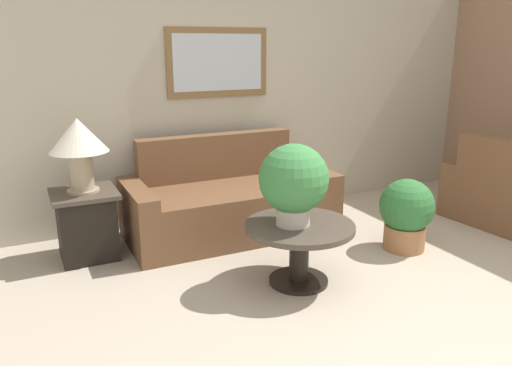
# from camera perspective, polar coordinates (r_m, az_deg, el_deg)

# --- Properties ---
(ground_plane) EXTENTS (20.00, 20.00, 0.00)m
(ground_plane) POSITION_cam_1_polar(r_m,az_deg,el_deg) (3.50, 22.03, -15.51)
(ground_plane) COLOR tan
(wall_back) EXTENTS (7.29, 0.09, 2.60)m
(wall_back) POSITION_cam_1_polar(r_m,az_deg,el_deg) (5.27, 0.56, 10.86)
(wall_back) COLOR #B2A893
(wall_back) RESTS_ON ground_plane
(couch_main) EXTENTS (1.92, 0.89, 0.90)m
(couch_main) POSITION_cam_1_polar(r_m,az_deg,el_deg) (4.72, -3.08, -2.28)
(couch_main) COLOR brown
(couch_main) RESTS_ON ground_plane
(armchair) EXTENTS (0.96, 1.15, 0.90)m
(armchair) POSITION_cam_1_polar(r_m,az_deg,el_deg) (5.56, 27.12, -1.25)
(armchair) COLOR brown
(armchair) RESTS_ON ground_plane
(coffee_table) EXTENTS (0.81, 0.81, 0.47)m
(coffee_table) POSITION_cam_1_polar(r_m,az_deg,el_deg) (3.73, 4.98, -6.54)
(coffee_table) COLOR black
(coffee_table) RESTS_ON ground_plane
(side_table) EXTENTS (0.52, 0.52, 0.58)m
(side_table) POSITION_cam_1_polar(r_m,az_deg,el_deg) (4.41, -18.79, -4.43)
(side_table) COLOR black
(side_table) RESTS_ON ground_plane
(table_lamp) EXTENTS (0.46, 0.46, 0.60)m
(table_lamp) POSITION_cam_1_polar(r_m,az_deg,el_deg) (4.23, -19.62, 4.49)
(table_lamp) COLOR tan
(table_lamp) RESTS_ON side_table
(potted_plant_on_table) EXTENTS (0.50, 0.50, 0.60)m
(potted_plant_on_table) POSITION_cam_1_polar(r_m,az_deg,el_deg) (3.57, 4.32, 0.19)
(potted_plant_on_table) COLOR beige
(potted_plant_on_table) RESTS_ON coffee_table
(potted_plant_floor) EXTENTS (0.47, 0.47, 0.63)m
(potted_plant_floor) POSITION_cam_1_polar(r_m,az_deg,el_deg) (4.51, 16.79, -3.25)
(potted_plant_floor) COLOR #9E6B42
(potted_plant_floor) RESTS_ON ground_plane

